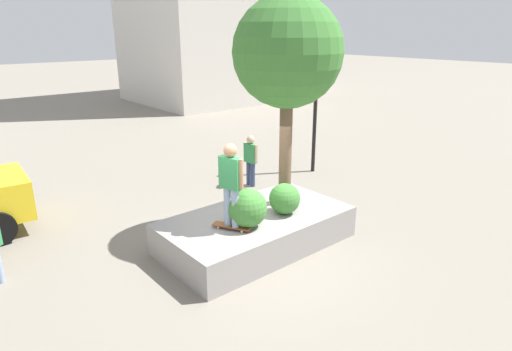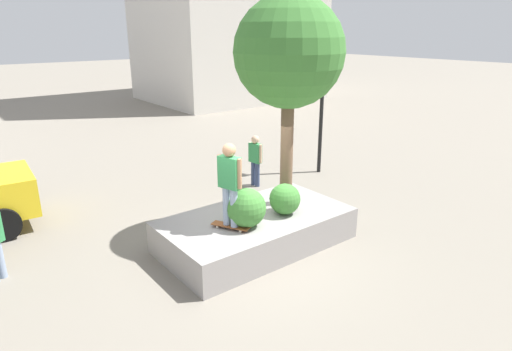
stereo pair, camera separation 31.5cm
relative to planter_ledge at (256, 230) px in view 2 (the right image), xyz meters
name	(u,v)px [view 2 (the right image)]	position (x,y,z in m)	size (l,w,h in m)	color
ground_plane	(253,252)	(-0.27, -0.25, -0.35)	(120.00, 120.00, 0.00)	gray
planter_ledge	(256,230)	(0.00, 0.00, 0.00)	(4.05, 2.21, 0.69)	gray
plaza_tree	(289,54)	(0.96, 0.13, 3.66)	(2.32, 2.32, 4.50)	brown
boxwood_shrub	(285,199)	(0.54, -0.31, 0.68)	(0.67, 0.67, 0.67)	#3D7A33
hedge_clump	(246,208)	(-0.49, -0.31, 0.75)	(0.80, 0.80, 0.80)	#3D7A33
skateboard	(231,226)	(-0.81, -0.21, 0.40)	(0.56, 0.80, 0.07)	brown
skateboarder	(230,179)	(-0.81, -0.21, 1.39)	(0.31, 0.55, 1.69)	#8C9EB7
traffic_light_corner	(323,72)	(4.78, 2.77, 2.87)	(0.35, 0.29, 4.74)	black
bystander_watching	(255,157)	(2.32, 3.00, 0.55)	(0.24, 0.52, 1.54)	navy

